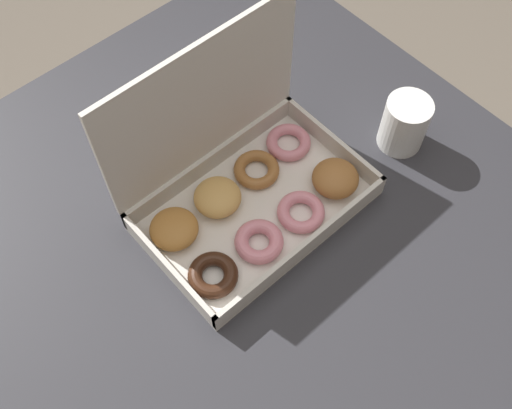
# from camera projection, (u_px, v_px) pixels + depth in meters

# --- Properties ---
(ground_plane) EXTENTS (8.00, 8.00, 0.00)m
(ground_plane) POSITION_uv_depth(u_px,v_px,m) (255.00, 346.00, 1.60)
(ground_plane) COLOR #6B6054
(dining_table) EXTENTS (0.94, 1.01, 0.70)m
(dining_table) POSITION_uv_depth(u_px,v_px,m) (255.00, 242.00, 1.07)
(dining_table) COLOR #2D2D33
(dining_table) RESTS_ON ground_plane
(donut_box) EXTENTS (0.37, 0.24, 0.29)m
(donut_box) POSITION_uv_depth(u_px,v_px,m) (244.00, 183.00, 0.96)
(donut_box) COLOR silver
(donut_box) RESTS_ON dining_table
(coffee_mug) EXTENTS (0.08, 0.08, 0.10)m
(coffee_mug) POSITION_uv_depth(u_px,v_px,m) (405.00, 123.00, 1.02)
(coffee_mug) COLOR white
(coffee_mug) RESTS_ON dining_table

